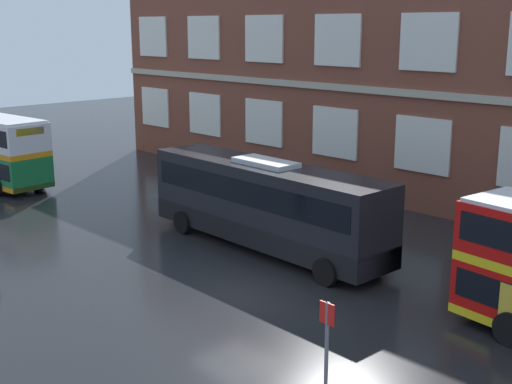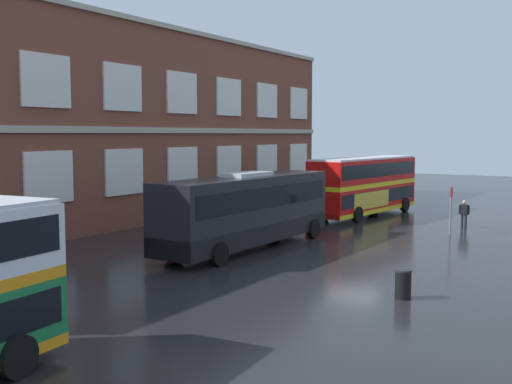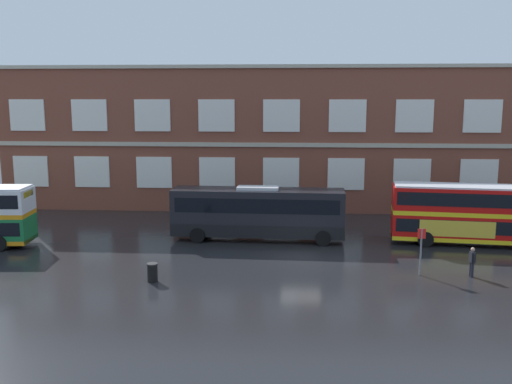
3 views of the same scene
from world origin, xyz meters
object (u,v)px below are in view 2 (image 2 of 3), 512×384
object	(u,v)px
bus_stand_flag	(451,206)
station_litter_bin	(403,284)
touring_coach	(247,210)
waiting_passenger	(464,213)
double_decker_middle	(365,185)

from	to	relation	value
bus_stand_flag	station_litter_bin	xyz separation A→B (m)	(-14.83, -2.13, -1.12)
touring_coach	waiting_passenger	xyz separation A→B (m)	(12.50, -7.60, -0.98)
waiting_passenger	station_litter_bin	distance (m)	17.77
double_decker_middle	bus_stand_flag	size ratio (longest dim) A/B	4.16
double_decker_middle	touring_coach	distance (m)	14.81
waiting_passenger	bus_stand_flag	world-z (taller)	bus_stand_flag
double_decker_middle	waiting_passenger	size ratio (longest dim) A/B	6.60
waiting_passenger	bus_stand_flag	bearing A→B (deg)	178.02
double_decker_middle	touring_coach	bearing A→B (deg)	178.88
station_litter_bin	touring_coach	bearing A→B (deg)	61.85
waiting_passenger	bus_stand_flag	xyz separation A→B (m)	(-2.82, 0.10, 0.70)
bus_stand_flag	station_litter_bin	size ratio (longest dim) A/B	2.62
touring_coach	bus_stand_flag	xyz separation A→B (m)	(9.68, -7.50, -0.27)
bus_stand_flag	station_litter_bin	distance (m)	15.03
station_litter_bin	bus_stand_flag	bearing A→B (deg)	8.17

